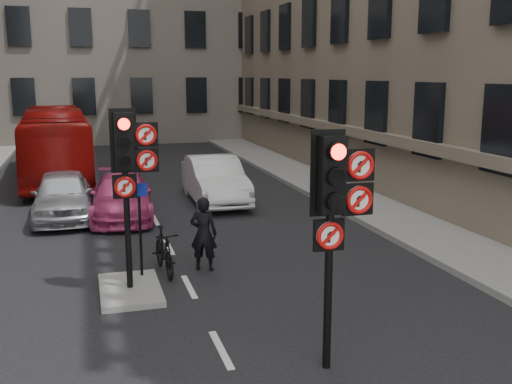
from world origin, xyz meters
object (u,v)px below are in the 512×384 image
signal_near (336,200)px  signal_far (129,160)px  car_silver (63,195)px  motorcyclist (204,234)px  car_white (215,180)px  info_sign (140,216)px  car_pink (122,196)px  motorcycle (164,251)px  bus_red (56,144)px

signal_near → signal_far: bearing=123.0°
signal_near → signal_far: 4.77m
car_silver → motorcyclist: 6.74m
signal_far → car_white: signal_far is taller
car_silver → info_sign: bearing=-74.4°
motorcyclist → car_white: bearing=-80.7°
car_white → car_pink: (-3.21, -1.37, -0.14)m
car_white → motorcyclist: bearing=-103.1°
signal_far → car_silver: 7.39m
car_white → motorcyclist: motorcyclist is taller
car_pink → info_sign: size_ratio=2.22×
car_pink → motorcyclist: (1.44, -5.67, 0.19)m
signal_near → motorcycle: signal_near is taller
signal_near → info_sign: (-2.39, 4.66, -1.17)m
car_silver → motorcycle: bearing=-69.0°
signal_far → info_sign: (0.21, 0.66, -1.29)m
signal_far → car_white: 8.95m
car_white → motorcyclist: 7.27m
car_white → info_sign: size_ratio=2.37×
signal_near → motorcyclist: 5.39m
car_pink → motorcyclist: size_ratio=2.65×
signal_far → car_white: (3.40, 8.05, -1.92)m
car_silver → signal_far: bearing=-77.5°
signal_near → signal_far: (-2.60, 4.00, 0.12)m
signal_near → car_white: 12.21m
info_sign → motorcyclist: bearing=16.7°
signal_far → bus_red: (-1.98, 14.28, -1.23)m
car_silver → car_pink: (1.73, -0.28, -0.09)m
signal_far → motorcycle: (0.74, 1.01, -2.19)m
motorcyclist → signal_near: bearing=124.4°
car_silver → motorcyclist: size_ratio=2.56×
info_sign → car_pink: bearing=93.2°
bus_red → motorcyclist: (3.61, -13.27, -0.63)m
info_sign → car_white: bearing=69.6°
car_silver → motorcyclist: bearing=-61.9°
signal_near → motorcyclist: size_ratio=2.13×
signal_near → car_pink: (-2.41, 10.68, -1.94)m
car_pink → motorcyclist: 5.85m
car_silver → motorcyclist: motorcyclist is taller
signal_near → info_sign: 5.36m
car_silver → info_sign: size_ratio=2.14×
car_silver → car_pink: 1.75m
motorcycle → motorcyclist: size_ratio=1.01×
car_white → motorcycle: car_white is taller
signal_near → motorcycle: (-1.86, 5.01, -2.07)m
car_white → info_sign: bearing=-112.3°
signal_far → motorcyclist: signal_far is taller
car_pink → info_sign: bearing=-85.7°
car_white → bus_red: bus_red is taller
signal_near → car_white: (0.80, 12.05, -1.80)m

